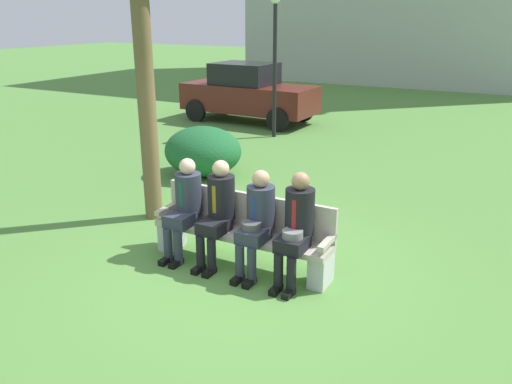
% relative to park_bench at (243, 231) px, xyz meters
% --- Properties ---
extents(ground_plane, '(80.00, 80.00, 0.00)m').
position_rel_park_bench_xyz_m(ground_plane, '(0.14, -0.18, -0.44)').
color(ground_plane, '#51863B').
extents(park_bench, '(2.34, 0.44, 0.90)m').
position_rel_park_bench_xyz_m(park_bench, '(0.00, 0.00, 0.00)').
color(park_bench, '#B7AD9E').
rests_on(park_bench, ground).
extents(seated_man_leftmost, '(0.34, 0.72, 1.29)m').
position_rel_park_bench_xyz_m(seated_man_leftmost, '(-0.78, -0.13, 0.28)').
color(seated_man_leftmost, '#2D3342').
rests_on(seated_man_leftmost, ground).
extents(seated_man_centerleft, '(0.34, 0.72, 1.33)m').
position_rel_park_bench_xyz_m(seated_man_centerleft, '(-0.29, -0.13, 0.30)').
color(seated_man_centerleft, black).
rests_on(seated_man_centerleft, ground).
extents(seated_man_centerright, '(0.34, 0.72, 1.28)m').
position_rel_park_bench_xyz_m(seated_man_centerright, '(0.27, -0.14, 0.28)').
color(seated_man_centerright, '#2D3342').
rests_on(seated_man_centerright, ground).
extents(seated_man_rightmost, '(0.34, 0.72, 1.33)m').
position_rel_park_bench_xyz_m(seated_man_rightmost, '(0.77, -0.13, 0.30)').
color(seated_man_rightmost, black).
rests_on(seated_man_rightmost, ground).
extents(shrub_near_bench, '(1.53, 1.40, 0.96)m').
position_rel_park_bench_xyz_m(shrub_near_bench, '(-2.56, 2.95, 0.04)').
color(shrub_near_bench, '#1E6030').
rests_on(shrub_near_bench, ground).
extents(parked_car_near, '(3.96, 1.84, 1.68)m').
position_rel_park_bench_xyz_m(parked_car_near, '(-4.36, 8.01, 0.40)').
color(parked_car_near, '#591E19').
rests_on(parked_car_near, ground).
extents(street_lamp, '(0.24, 0.24, 3.47)m').
position_rel_park_bench_xyz_m(street_lamp, '(-2.81, 6.59, 1.70)').
color(street_lamp, black).
rests_on(street_lamp, ground).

